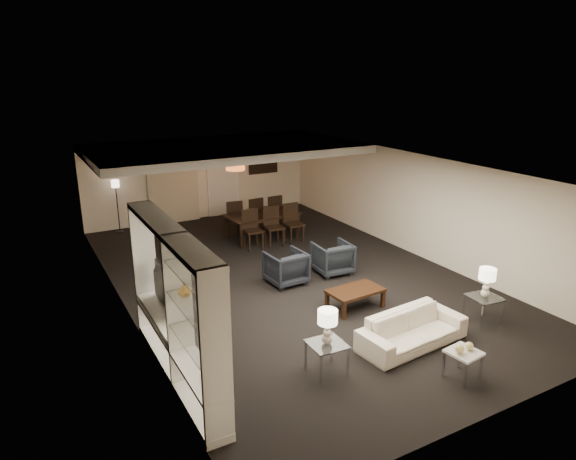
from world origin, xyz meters
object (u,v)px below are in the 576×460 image
Objects in this scene: vase_blue at (207,351)px; pendant_light at (235,166)px; coffee_table at (355,298)px; floor_lamp at (118,206)px; vase_amber at (185,290)px; chair_nm at (274,227)px; table_lamp_left at (327,327)px; chair_fr at (272,212)px; armchair_left at (286,267)px; dining_table at (263,226)px; armchair_right at (332,258)px; marble_table at (462,364)px; table_lamp_right at (486,283)px; chair_fm at (253,215)px; chair_fl at (233,217)px; chair_nl at (253,230)px; floor_speaker at (214,292)px; side_table_right at (483,309)px; chair_nr at (294,223)px; side_table_left at (327,358)px; sofa at (412,329)px; television at (160,290)px.

pendant_light is at bearing 64.14° from vase_blue.
floor_lamp reaches higher than coffee_table.
vase_amber is 6.72m from chair_nm.
table_lamp_left is 7.42m from chair_fr.
dining_table is at bearing -109.84° from armchair_left.
marble_table is at bearing 86.53° from armchair_right.
chair_fm is (-1.37, 6.94, -0.26)m from table_lamp_right.
armchair_left is 0.78× the size of chair_fl.
chair_fm reaches higher than armchair_left.
chair_fl is at bearing 64.84° from vase_blue.
chair_nl is 1.77m from chair_fr.
armchair_left is at bearing -95.65° from chair_nl.
table_lamp_left is 0.51× the size of floor_speaker.
armchair_right is 3.48m from side_table_right.
vase_amber is at bearing 53.59° from chair_fm.
chair_nr is at bearing -38.61° from floor_lamp.
armchair_left is 3.13m from dining_table.
pendant_light is 0.35× the size of floor_lamp.
chair_fm is 3.79m from floor_lamp.
dining_table reaches higher than coffee_table.
coffee_table is 4.15m from chair_nr.
side_table_left is at bearing 10.92° from vase_blue.
chair_fl is (-0.60, 1.30, 0.00)m from chair_nm.
floor_speaker is (-4.24, 2.47, 0.29)m from side_table_right.
chair_nl is 1.00× the size of chair_fl.
floor_speaker is (-0.84, 2.47, -0.23)m from table_lamp_left.
armchair_left is 0.53× the size of floor_lamp.
chair_fl reaches higher than marble_table.
floor_lamp is (-3.31, 3.12, 0.24)m from chair_nm.
side_table_left is (-1.70, 0.00, -0.03)m from sofa.
vase_blue is 0.18× the size of chair_fr.
chair_nr is (3.47, 3.16, -0.03)m from floor_speaker.
floor_lamp is at bearing -5.77° from television.
coffee_table is 2.71m from floor_speaker.
side_table_left is 2.24m from vase_blue.
coffee_table is 1.81m from armchair_right.
marble_table is 7.39m from dining_table.
floor_speaker is 1.05× the size of chair_fm.
table_lamp_left is at bearing 180.00° from table_lamp_right.
vase_amber is at bearing 38.31° from armchair_right.
side_table_left is at bearing -11.00° from vase_amber.
armchair_left is 1.20m from armchair_right.
sofa is at bearing -33.07° from floor_speaker.
coffee_table is 1.94× the size of table_lamp_right.
television is at bearing 89.23° from vase_blue.
marble_table is at bearing -85.34° from chair_nl.
side_table_left is at bearing -81.67° from floor_lamp.
marble_table is 0.43× the size of chair_fr.
chair_fl is (-0.60, 0.65, 0.17)m from dining_table.
marble_table is (0.00, -2.70, 0.03)m from coffee_table.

